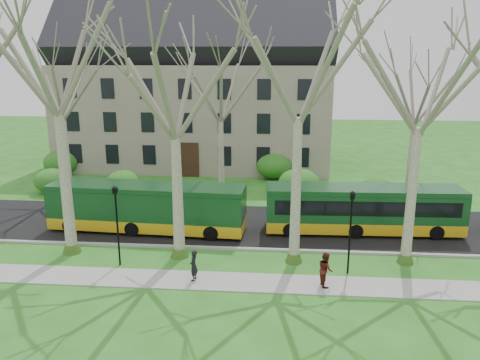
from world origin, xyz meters
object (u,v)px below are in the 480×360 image
bus_follow (363,209)px  pedestrian_a (194,265)px  bus_lead (147,207)px  pedestrian_b (325,269)px

bus_follow → pedestrian_a: bus_follow is taller
bus_lead → pedestrian_a: size_ratio=7.86×
bus_follow → pedestrian_b: bus_follow is taller
bus_lead → bus_follow: 13.57m
bus_lead → pedestrian_a: bearing=-54.6°
bus_follow → pedestrian_b: size_ratio=7.12×
bus_lead → bus_follow: bus_lead is taller
bus_lead → pedestrian_a: (4.12, -6.60, -0.76)m
bus_lead → pedestrian_a: 7.81m
pedestrian_b → pedestrian_a: bearing=77.6°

